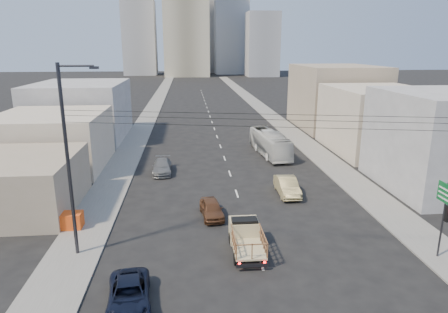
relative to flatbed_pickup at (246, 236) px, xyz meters
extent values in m
plane|color=black|center=(0.70, -3.43, -1.09)|extent=(420.00, 420.00, 0.00)
cube|color=slate|center=(-11.05, 66.57, -1.03)|extent=(3.50, 180.00, 0.12)
cube|color=slate|center=(12.45, 66.57, -1.03)|extent=(3.50, 180.00, 0.12)
cube|color=silver|center=(0.70, -1.43, -1.09)|extent=(0.15, 2.00, 0.01)
cube|color=silver|center=(0.70, 4.57, -1.09)|extent=(0.15, 2.00, 0.01)
cube|color=silver|center=(0.70, 10.57, -1.09)|extent=(0.15, 2.00, 0.01)
cube|color=silver|center=(0.70, 16.57, -1.09)|extent=(0.15, 2.00, 0.01)
cube|color=silver|center=(0.70, 22.57, -1.09)|extent=(0.15, 2.00, 0.01)
cube|color=silver|center=(0.70, 28.57, -1.09)|extent=(0.15, 2.00, 0.01)
cube|color=silver|center=(0.70, 34.57, -1.09)|extent=(0.15, 2.00, 0.01)
cube|color=silver|center=(0.70, 40.57, -1.09)|extent=(0.15, 2.00, 0.01)
cube|color=silver|center=(0.70, 46.57, -1.09)|extent=(0.15, 2.00, 0.01)
cube|color=silver|center=(0.70, 52.57, -1.09)|extent=(0.15, 2.00, 0.01)
cube|color=silver|center=(0.70, 58.57, -1.09)|extent=(0.15, 2.00, 0.01)
cube|color=silver|center=(0.70, 64.57, -1.09)|extent=(0.15, 2.00, 0.01)
cube|color=silver|center=(0.70, 70.57, -1.09)|extent=(0.15, 2.00, 0.01)
cube|color=silver|center=(0.70, 76.57, -1.09)|extent=(0.15, 2.00, 0.01)
cube|color=silver|center=(0.70, 82.57, -1.09)|extent=(0.15, 2.00, 0.01)
cube|color=silver|center=(0.70, 88.57, -1.09)|extent=(0.15, 2.00, 0.01)
cube|color=silver|center=(0.70, 94.57, -1.09)|extent=(0.15, 2.00, 0.01)
cube|color=silver|center=(0.70, 100.57, -1.09)|extent=(0.15, 2.00, 0.01)
cube|color=tan|center=(0.00, -0.90, -0.39)|extent=(1.90, 3.00, 0.12)
cube|color=tan|center=(0.00, 1.10, -0.14)|extent=(1.90, 1.60, 1.50)
cube|color=black|center=(0.00, 0.85, 0.46)|extent=(1.70, 0.90, 0.70)
cube|color=#2D2D33|center=(0.00, -2.45, -0.69)|extent=(1.90, 0.12, 0.22)
cube|color=#FF0C0C|center=(-0.75, -2.45, -0.54)|extent=(0.15, 0.05, 0.12)
cube|color=#FF0C0C|center=(0.75, -2.45, -0.54)|extent=(0.15, 0.05, 0.12)
cylinder|color=black|center=(-0.85, 1.20, -0.71)|extent=(0.25, 0.76, 0.76)
cylinder|color=black|center=(0.85, 1.20, -0.71)|extent=(0.25, 0.76, 0.76)
cylinder|color=black|center=(-0.85, -1.60, -0.71)|extent=(0.25, 0.76, 0.76)
cylinder|color=black|center=(0.85, -1.60, -0.71)|extent=(0.25, 0.76, 0.76)
imported|color=black|center=(-6.77, -5.09, -0.46)|extent=(2.60, 4.79, 1.28)
imported|color=silver|center=(6.38, 23.76, 0.36)|extent=(3.48, 10.65, 2.91)
imported|color=#56331E|center=(-1.89, 5.68, -0.43)|extent=(1.98, 4.06, 1.34)
imported|color=tan|center=(5.18, 9.99, -0.32)|extent=(1.72, 4.73, 1.55)
imported|color=slate|center=(-6.38, 17.45, -0.41)|extent=(2.00, 4.76, 1.37)
cylinder|color=#2D2D33|center=(11.90, -1.93, 1.41)|extent=(0.12, 0.12, 5.00)
cube|color=#0C5926|center=(11.85, -1.93, 3.21)|extent=(0.08, 1.60, 1.20)
cube|color=white|center=(11.79, -1.93, 3.46)|extent=(0.02, 1.30, 0.10)
cube|color=white|center=(11.79, -1.93, 3.16)|extent=(0.02, 1.30, 0.10)
cube|color=white|center=(11.79, -1.93, 2.86)|extent=(0.02, 1.30, 0.10)
cylinder|color=#2D2D33|center=(-10.80, 0.57, 4.91)|extent=(0.22, 0.22, 12.00)
cylinder|color=#2D2D33|center=(-9.80, 0.57, 10.71)|extent=(2.00, 0.12, 0.12)
cube|color=#2D2D33|center=(-8.80, 0.57, 10.61)|extent=(0.50, 0.25, 0.15)
cylinder|color=black|center=(0.70, -1.93, 8.21)|extent=(23.01, 5.02, 0.02)
cylinder|color=black|center=(0.70, -1.93, 7.91)|extent=(23.01, 5.02, 0.02)
cylinder|color=black|center=(0.70, -1.93, 7.51)|extent=(23.01, 5.02, 0.02)
cube|color=#EF5116|center=(-12.30, 4.40, -0.78)|extent=(1.80, 1.20, 0.38)
cube|color=#EF5116|center=(-12.30, 4.40, -0.40)|extent=(1.80, 1.20, 0.38)
cube|color=#EF5116|center=(-12.30, 4.40, -0.02)|extent=(1.80, 1.20, 0.38)
cube|color=gray|center=(19.70, 10.57, 3.41)|extent=(10.00, 12.00, 9.00)
cube|color=#C2B39C|center=(20.20, 24.57, 2.91)|extent=(11.00, 14.00, 8.00)
cube|color=gray|center=(20.70, 40.57, 3.91)|extent=(12.00, 16.00, 10.00)
cube|color=gray|center=(-17.30, 8.57, 1.11)|extent=(9.00, 10.00, 4.40)
cube|color=#C2B39C|center=(-18.30, 20.57, 1.91)|extent=(11.00, 12.00, 6.00)
cube|color=gray|center=(-18.80, 35.57, 2.91)|extent=(12.00, 16.00, 8.00)
cube|color=gray|center=(-3.30, 166.57, 28.91)|extent=(20.00, 20.00, 60.00)
cube|color=#999CA1|center=(18.70, 181.57, 18.91)|extent=(16.00, 16.00, 40.00)
cube|color=#999CA1|center=(-25.30, 176.57, 15.91)|extent=(15.00, 15.00, 34.00)
cube|color=gray|center=(6.70, 196.57, 20.91)|extent=(18.00, 18.00, 44.00)
cube|color=#999CA1|center=(30.70, 161.57, 12.91)|extent=(14.00, 14.00, 28.00)
camera|label=1|loc=(-3.57, -23.19, 11.72)|focal=32.00mm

